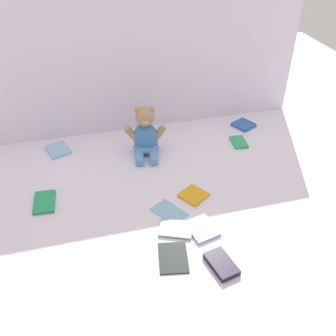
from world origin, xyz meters
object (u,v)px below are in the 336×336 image
(book_case_7, at_px, (169,212))
(teddy_bear, at_px, (146,136))
(book_case_0, at_px, (173,257))
(book_case_4, at_px, (244,125))
(book_case_1, at_px, (193,195))
(book_case_6, at_px, (58,150))
(book_case_2, at_px, (202,229))
(book_case_9, at_px, (239,142))
(book_case_8, at_px, (44,202))
(book_case_5, at_px, (176,229))
(book_case_3, at_px, (221,264))

(book_case_7, bearing_deg, teddy_bear, 58.53)
(book_case_0, relative_size, book_case_4, 1.39)
(book_case_1, relative_size, book_case_6, 0.82)
(book_case_2, distance_m, book_case_9, 0.61)
(book_case_1, height_order, book_case_8, book_case_8)
(book_case_1, bearing_deg, book_case_4, 14.23)
(book_case_0, bearing_deg, book_case_9, 61.07)
(book_case_6, bearing_deg, book_case_8, 61.66)
(teddy_bear, xyz_separation_m, book_case_2, (0.09, -0.53, -0.08))
(book_case_2, relative_size, book_case_9, 1.10)
(book_case_5, bearing_deg, teddy_bear, -157.20)
(book_case_9, bearing_deg, teddy_bear, -178.82)
(teddy_bear, relative_size, book_case_7, 1.80)
(book_case_2, bearing_deg, book_case_9, -138.75)
(book_case_0, distance_m, book_case_4, 0.93)
(book_case_9, bearing_deg, book_case_7, -133.50)
(teddy_bear, height_order, book_case_0, teddy_bear)
(teddy_bear, xyz_separation_m, book_case_6, (-0.39, 0.11, -0.08))
(teddy_bear, bearing_deg, book_case_4, 21.43)
(book_case_7, distance_m, book_case_8, 0.49)
(teddy_bear, bearing_deg, book_case_3, -71.78)
(book_case_2, height_order, book_case_8, book_case_8)
(book_case_6, relative_size, book_case_9, 1.11)
(book_case_9, bearing_deg, book_case_5, -127.17)
(book_case_4, bearing_deg, book_case_2, 28.96)
(book_case_3, bearing_deg, teddy_bear, 86.02)
(book_case_7, xyz_separation_m, book_case_8, (-0.45, 0.17, 0.00))
(book_case_4, distance_m, book_case_5, 0.81)
(book_case_4, relative_size, book_case_5, 0.80)
(book_case_1, height_order, book_case_2, same)
(book_case_0, relative_size, book_case_5, 1.12)
(book_case_2, distance_m, book_case_6, 0.81)
(book_case_3, height_order, book_case_7, book_case_3)
(book_case_5, bearing_deg, book_case_7, -157.40)
(book_case_2, height_order, book_case_3, book_case_3)
(book_case_0, height_order, book_case_8, book_case_8)
(book_case_6, bearing_deg, book_case_3, 102.63)
(book_case_8, xyz_separation_m, book_case_9, (0.90, 0.21, -0.00))
(book_case_5, bearing_deg, book_case_6, -124.99)
(book_case_0, relative_size, book_case_2, 1.17)
(teddy_bear, relative_size, book_case_5, 1.97)
(book_case_4, height_order, book_case_7, book_case_4)
(book_case_3, height_order, book_case_4, book_case_3)
(book_case_0, distance_m, book_case_6, 0.82)
(book_case_7, xyz_separation_m, book_case_9, (0.44, 0.38, 0.00))
(book_case_4, bearing_deg, teddy_bear, -15.18)
(book_case_6, height_order, book_case_8, same)
(book_case_0, distance_m, book_case_9, 0.77)
(book_case_5, height_order, book_case_6, book_case_6)
(book_case_4, bearing_deg, book_case_1, 21.36)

